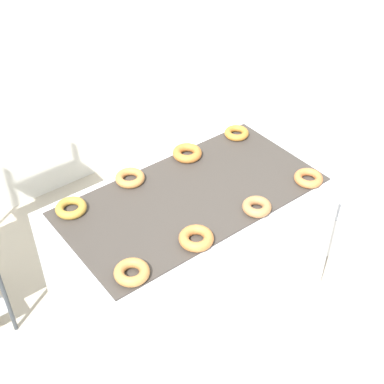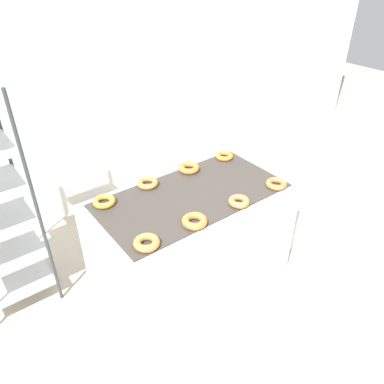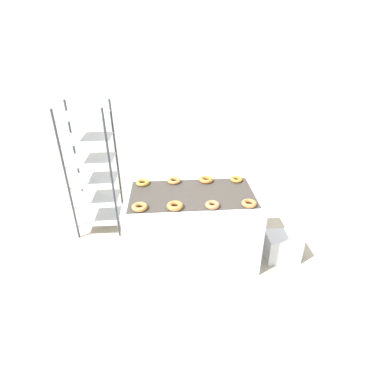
% 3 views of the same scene
% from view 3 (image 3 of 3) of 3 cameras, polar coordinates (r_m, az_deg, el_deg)
% --- Properties ---
extents(ground_plane, '(14.00, 14.00, 0.00)m').
position_cam_3_polar(ground_plane, '(3.16, 0.93, -19.44)').
color(ground_plane, '#B2A893').
extents(wall_back, '(8.00, 0.05, 2.80)m').
position_cam_3_polar(wall_back, '(4.34, -1.59, 15.90)').
color(wall_back, silver).
rests_on(wall_back, ground_plane).
extents(fryer_machine, '(1.40, 0.76, 0.84)m').
position_cam_3_polar(fryer_machine, '(3.35, 0.01, -6.61)').
color(fryer_machine, silver).
rests_on(fryer_machine, ground_plane).
extents(baking_rack_cart, '(0.54, 0.48, 1.63)m').
position_cam_3_polar(baking_rack_cart, '(3.87, -18.26, 3.94)').
color(baking_rack_cart, '#33383D').
rests_on(baking_rack_cart, ground_plane).
extents(glaze_bin, '(0.38, 0.28, 0.31)m').
position_cam_3_polar(glaze_bin, '(3.65, 16.76, -9.90)').
color(glaze_bin, silver).
rests_on(glaze_bin, ground_plane).
extents(donut_near_left, '(0.15, 0.15, 0.05)m').
position_cam_3_polar(donut_near_left, '(2.90, -9.94, -2.82)').
color(donut_near_left, '#AF773D').
rests_on(donut_near_left, fryer_machine).
extents(donut_near_midleft, '(0.16, 0.16, 0.05)m').
position_cam_3_polar(donut_near_midleft, '(2.88, -3.28, -2.64)').
color(donut_near_midleft, '#BA7137').
rests_on(donut_near_midleft, fryer_machine).
extents(donut_near_midright, '(0.14, 0.14, 0.04)m').
position_cam_3_polar(donut_near_midright, '(2.90, 3.89, -2.46)').
color(donut_near_midright, '#A97143').
rests_on(donut_near_midright, fryer_machine).
extents(donut_near_right, '(0.15, 0.15, 0.04)m').
position_cam_3_polar(donut_near_right, '(2.97, 10.81, -2.15)').
color(donut_near_right, '#BE703A').
rests_on(donut_near_right, fryer_machine).
extents(donut_far_left, '(0.15, 0.15, 0.04)m').
position_cam_3_polar(donut_far_left, '(3.36, -9.38, 1.78)').
color(donut_far_left, '#A88030').
rests_on(donut_far_left, fryer_machine).
extents(donut_far_midleft, '(0.15, 0.15, 0.04)m').
position_cam_3_polar(donut_far_midleft, '(3.37, -3.44, 2.18)').
color(donut_far_midleft, '#B3773D').
rests_on(donut_far_midleft, fryer_machine).
extents(donut_far_midright, '(0.16, 0.16, 0.05)m').
position_cam_3_polar(donut_far_midright, '(3.38, 2.69, 2.37)').
color(donut_far_midright, '#BD6F2F').
rests_on(donut_far_midright, fryer_machine).
extents(donut_far_right, '(0.14, 0.14, 0.04)m').
position_cam_3_polar(donut_far_right, '(3.43, 8.45, 2.40)').
color(donut_far_right, '#BA762C').
rests_on(donut_far_right, fryer_machine).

